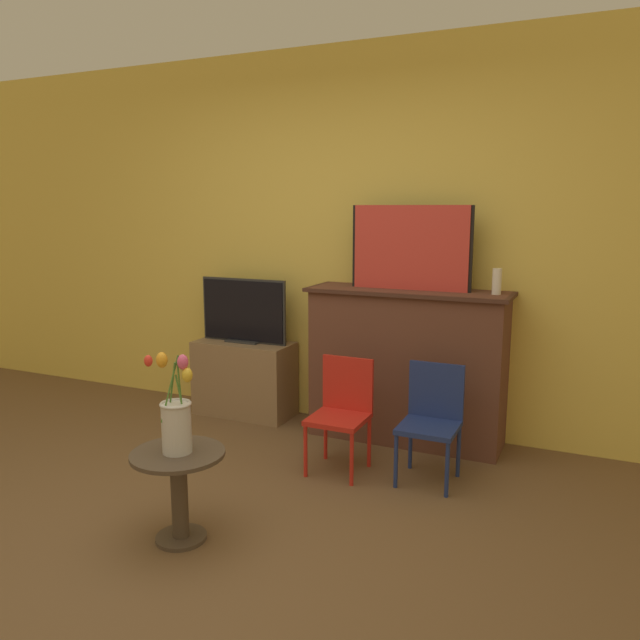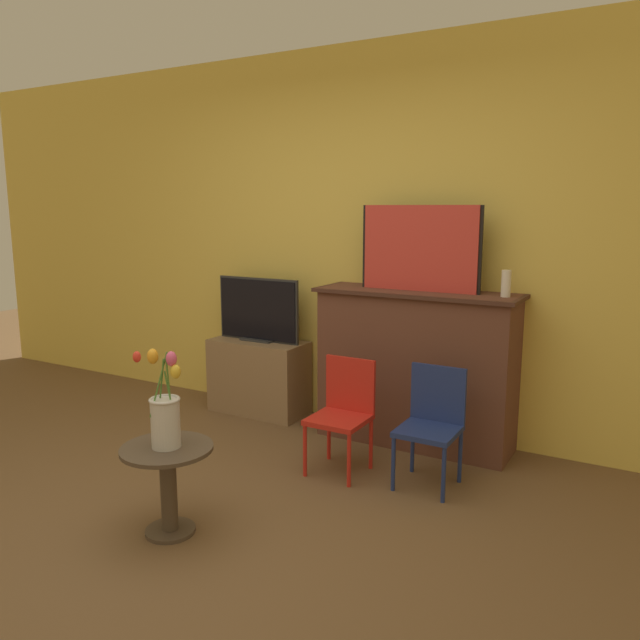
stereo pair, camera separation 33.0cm
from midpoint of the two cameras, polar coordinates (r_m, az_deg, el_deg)
name	(u,v)px [view 1 (the left image)]	position (r m, az deg, el deg)	size (l,w,h in m)	color
ground_plane	(173,560)	(3.15, -16.46, -20.39)	(14.00, 14.00, 0.00)	brown
wall_back	(349,240)	(4.54, 0.55, 7.31)	(8.00, 0.06, 2.70)	#EAC651
fireplace_mantel	(407,364)	(4.26, 5.76, -4.03)	(1.36, 0.44, 1.04)	brown
painting	(410,248)	(4.14, 6.01, 6.58)	(0.81, 0.03, 0.55)	black
mantel_candle	(497,281)	(4.01, 13.62, 3.43)	(0.06, 0.06, 0.16)	silver
tv_stand	(245,378)	(4.87, -8.85, -5.30)	(0.75, 0.36, 0.57)	olive
tv_monitor	(244,312)	(4.77, -8.99, 0.75)	(0.71, 0.12, 0.49)	#2D2D2D
chair_red	(342,408)	(3.81, -0.48, -8.05)	(0.33, 0.33, 0.68)	red
chair_blue	(432,416)	(3.70, 7.65, -8.70)	(0.33, 0.33, 0.68)	navy
side_table	(179,482)	(3.17, -15.81, -14.14)	(0.45, 0.45, 0.45)	#4C3D2D
vase_tulips	(176,419)	(3.06, -16.11, -8.73)	(0.19, 0.19, 0.49)	beige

